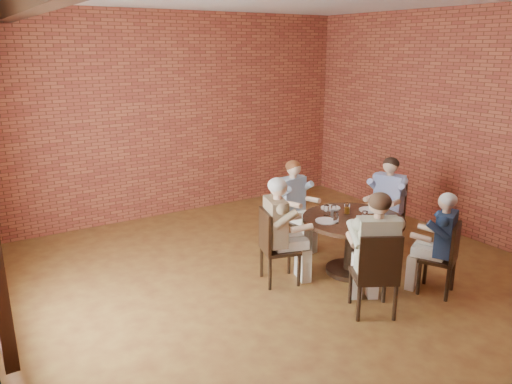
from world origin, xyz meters
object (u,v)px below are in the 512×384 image
chair_b (290,214)px  chair_d (376,272)px  dining_table (353,234)px  smartphone (397,219)px  diner_b (294,205)px  diner_d (375,254)px  diner_a (387,203)px  chair_a (388,212)px  chair_c (273,244)px  diner_e (440,244)px  chair_e (445,256)px  diner_c (280,231)px

chair_b → chair_d: 2.14m
dining_table → smartphone: 0.59m
chair_b → chair_d: size_ratio=0.95×
diner_b → diner_d: 1.97m
dining_table → chair_d: chair_d is taller
diner_b → chair_d: size_ratio=1.34×
dining_table → diner_a: diner_a is taller
chair_a → chair_c: size_ratio=0.99×
diner_e → diner_b: bearing=-99.8°
chair_b → diner_b: bearing=-90.0°
chair_d → diner_d: (0.05, 0.08, 0.17)m
diner_b → diner_d: (-0.36, -1.94, 0.05)m
chair_c → smartphone: 1.59m
dining_table → smartphone: bearing=-37.6°
diner_b → chair_e: 2.18m
diner_b → smartphone: (0.56, -1.40, 0.11)m
diner_e → chair_b: bearing=-100.2°
chair_b → diner_c: diner_c is taller
diner_d → chair_e: bearing=-158.5°
chair_c → chair_e: 2.01m
diner_b → chair_d: bearing=-108.5°
diner_a → diner_d: diner_d is taller
diner_d → diner_e: 0.97m
chair_c → diner_d: (0.52, -1.17, 0.18)m
smartphone → diner_a: bearing=28.9°
dining_table → chair_a: (1.10, 0.44, -0.02)m
chair_e → diner_e: diner_e is taller
diner_d → smartphone: 1.07m
diner_a → diner_d: (-1.52, -1.27, 0.03)m
dining_table → chair_c: (-1.01, 0.30, -0.02)m
chair_a → diner_b: size_ratio=0.72×
chair_a → chair_c: chair_c is taller
diner_c → diner_d: (0.44, -1.15, 0.02)m
chair_b → smartphone: chair_b is taller
diner_b → chair_c: bearing=-146.1°
chair_a → smartphone: bearing=-63.0°
chair_c → diner_c: 0.18m
diner_a → diner_c: 1.96m
diner_b → diner_d: size_ratio=0.93×
diner_c → chair_d: size_ratio=1.39×
diner_e → diner_a: bearing=-138.8°
chair_b → diner_d: diner_d is taller
diner_b → diner_c: 1.12m
chair_b → chair_e: 2.26m
dining_table → smartphone: size_ratio=9.79×
dining_table → diner_d: 1.01m
chair_a → diner_c: size_ratio=0.70×
chair_b → smartphone: size_ratio=6.98×
chair_e → diner_a: bearing=-136.7°
dining_table → diner_d: diner_d is taller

